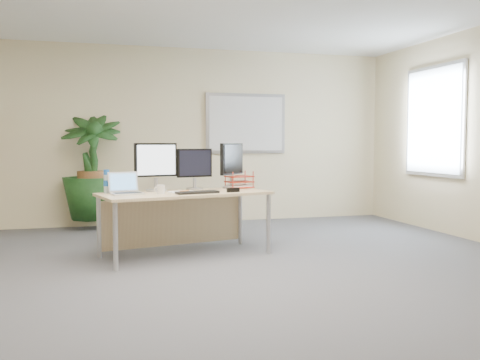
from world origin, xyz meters
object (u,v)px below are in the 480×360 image
object	(u,v)px
monitor_right	(195,166)
laptop	(125,188)
desk	(182,205)
floor_plant	(92,177)
monitor_left	(156,164)

from	to	relation	value
monitor_right	laptop	bearing A→B (deg)	-158.18
desk	floor_plant	bearing A→B (deg)	115.23
monitor_right	laptop	xyz separation A→B (m)	(-0.81, -0.32, -0.21)
desk	monitor_left	bearing A→B (deg)	161.13
floor_plant	monitor_right	xyz separation A→B (m)	(1.15, -1.85, 0.23)
floor_plant	monitor_left	distance (m)	2.10
monitor_right	desk	bearing A→B (deg)	-132.62
desk	floor_plant	size ratio (longest dim) A/B	1.31
desk	laptop	world-z (taller)	laptop
monitor_left	laptop	distance (m)	0.48
desk	monitor_left	size ratio (longest dim) A/B	3.63
monitor_left	monitor_right	xyz separation A→B (m)	(0.46, 0.11, -0.04)
desk	monitor_left	xyz separation A→B (m)	(-0.27, 0.09, 0.46)
monitor_left	monitor_right	world-z (taller)	monitor_left
floor_plant	laptop	bearing A→B (deg)	-80.93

